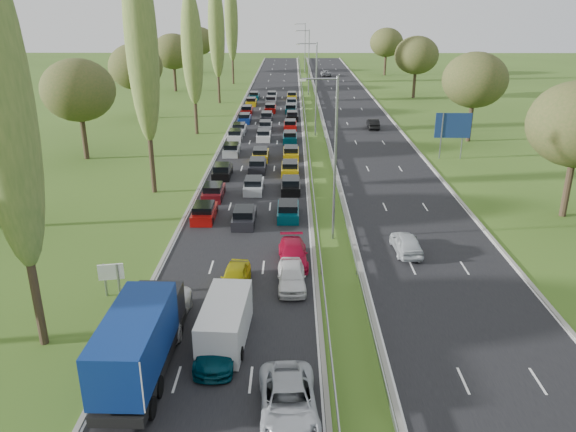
{
  "coord_description": "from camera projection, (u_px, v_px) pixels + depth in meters",
  "views": [
    {
      "loc": [
        1.43,
        4.07,
        16.65
      ],
      "look_at": [
        1.12,
        43.81,
        1.5
      ],
      "focal_mm": 35.0,
      "sensor_mm": 36.0,
      "label": 1
    }
  ],
  "objects": [
    {
      "name": "ground",
      "position": [
        315.0,
        132.0,
        76.85
      ],
      "size": [
        260.0,
        260.0,
        0.0
      ],
      "primitive_type": "plane",
      "color": "#37551A",
      "rests_on": "ground"
    },
    {
      "name": "near_carriageway",
      "position": [
        266.0,
        128.0,
        79.24
      ],
      "size": [
        10.5,
        215.0,
        0.04
      ],
      "primitive_type": "cube",
      "color": "black",
      "rests_on": "ground"
    },
    {
      "name": "far_carriageway",
      "position": [
        362.0,
        129.0,
        79.14
      ],
      "size": [
        10.5,
        215.0,
        0.04
      ],
      "primitive_type": "cube",
      "color": "black",
      "rests_on": "ground"
    },
    {
      "name": "central_reservation",
      "position": [
        314.0,
        125.0,
        78.99
      ],
      "size": [
        2.36,
        215.0,
        0.32
      ],
      "color": "gray",
      "rests_on": "ground"
    },
    {
      "name": "lamp_columns",
      "position": [
        316.0,
        90.0,
        72.85
      ],
      "size": [
        0.18,
        140.18,
        12.0
      ],
      "color": "gray",
      "rests_on": "ground"
    },
    {
      "name": "poplar_row",
      "position": [
        175.0,
        44.0,
        61.5
      ],
      "size": [
        2.8,
        127.8,
        22.44
      ],
      "color": "#2D2116",
      "rests_on": "ground"
    },
    {
      "name": "woodland_left",
      "position": [
        67.0,
        95.0,
        58.08
      ],
      "size": [
        8.0,
        166.0,
        11.1
      ],
      "color": "#2D2116",
      "rests_on": "ground"
    },
    {
      "name": "woodland_right",
      "position": [
        498.0,
        90.0,
        61.51
      ],
      "size": [
        8.0,
        153.0,
        11.1
      ],
      "color": "#2D2116",
      "rests_on": "ground"
    },
    {
      "name": "traffic_queue_fill",
      "position": [
        265.0,
        133.0,
        74.5
      ],
      "size": [
        9.1,
        66.62,
        0.8
      ],
      "color": "#A50C0A",
      "rests_on": "ground"
    },
    {
      "name": "near_car_2",
      "position": [
        162.0,
        313.0,
        30.57
      ],
      "size": [
        2.6,
        5.55,
        1.54
      ],
      "primitive_type": "imported",
      "rotation": [
        0.0,
        0.0,
        0.01
      ],
      "color": "white",
      "rests_on": "near_carriageway"
    },
    {
      "name": "near_car_7",
      "position": [
        217.0,
        345.0,
        27.88
      ],
      "size": [
        1.98,
        4.8,
        1.39
      ],
      "primitive_type": "imported",
      "rotation": [
        0.0,
        0.0,
        -0.01
      ],
      "color": "#043543",
      "rests_on": "near_carriageway"
    },
    {
      "name": "near_car_8",
      "position": [
        235.0,
        277.0,
        34.82
      ],
      "size": [
        1.9,
        4.16,
        1.38
      ],
      "primitive_type": "imported",
      "rotation": [
        0.0,
        0.0,
        -0.07
      ],
      "color": "#A9A10B",
      "rests_on": "near_carriageway"
    },
    {
      "name": "near_car_10",
      "position": [
        289.0,
        402.0,
        23.82
      ],
      "size": [
        2.79,
        5.47,
        1.48
      ],
      "primitive_type": "imported",
      "rotation": [
        0.0,
        0.0,
        0.06
      ],
      "color": "#ADB1B7",
      "rests_on": "near_carriageway"
    },
    {
      "name": "near_car_11",
      "position": [
        293.0,
        254.0,
        38.05
      ],
      "size": [
        2.14,
        4.8,
        1.37
      ],
      "primitive_type": "imported",
      "rotation": [
        0.0,
        0.0,
        0.05
      ],
      "color": "#AC0A2A",
      "rests_on": "near_carriageway"
    },
    {
      "name": "near_car_12",
      "position": [
        291.0,
        276.0,
        34.84
      ],
      "size": [
        1.88,
        4.38,
        1.47
      ],
      "primitive_type": "imported",
      "rotation": [
        0.0,
        0.0,
        0.03
      ],
      "color": "silver",
      "rests_on": "near_carriageway"
    },
    {
      "name": "far_car_0",
      "position": [
        406.0,
        243.0,
        39.64
      ],
      "size": [
        1.89,
        4.34,
        1.45
      ],
      "primitive_type": "imported",
      "rotation": [
        0.0,
        0.0,
        3.18
      ],
      "color": "#B8BFC3",
      "rests_on": "far_carriageway"
    },
    {
      "name": "far_car_1",
      "position": [
        373.0,
        124.0,
        78.88
      ],
      "size": [
        1.52,
        4.2,
        1.38
      ],
      "primitive_type": "imported",
      "rotation": [
        0.0,
        0.0,
        3.13
      ],
      "color": "black",
      "rests_on": "far_carriageway"
    },
    {
      "name": "far_car_2",
      "position": [
        326.0,
        73.0,
        135.19
      ],
      "size": [
        2.31,
        5.01,
        1.39
      ],
      "primitive_type": "imported",
      "rotation": [
        0.0,
        0.0,
        3.14
      ],
      "color": "gray",
      "rests_on": "far_carriageway"
    },
    {
      "name": "blue_lorry",
      "position": [
        141.0,
        339.0,
        26.22
      ],
      "size": [
        2.44,
        8.77,
        3.7
      ],
      "rotation": [
        0.0,
        0.0,
        -0.02
      ],
      "color": "black",
      "rests_on": "near_carriageway"
    },
    {
      "name": "white_van_rear",
      "position": [
        226.0,
        319.0,
        29.37
      ],
      "size": [
        2.16,
        5.51,
        2.22
      ],
      "rotation": [
        0.0,
        0.0,
        -0.06
      ],
      "color": "silver",
      "rests_on": "near_carriageway"
    },
    {
      "name": "info_sign",
      "position": [
        111.0,
        275.0,
        33.57
      ],
      "size": [
        1.49,
        0.38,
        2.1
      ],
      "color": "gray",
      "rests_on": "ground"
    },
    {
      "name": "direction_sign",
      "position": [
        453.0,
        128.0,
        62.68
      ],
      "size": [
        4.0,
        0.23,
        5.2
      ],
      "color": "gray",
      "rests_on": "ground"
    }
  ]
}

